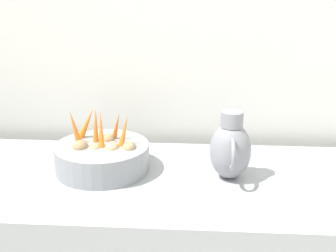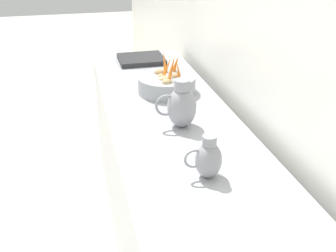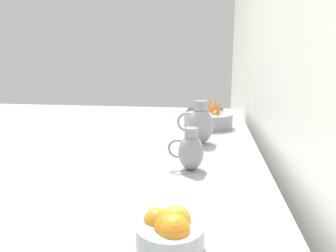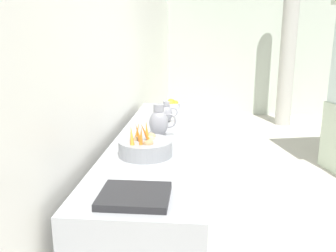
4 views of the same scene
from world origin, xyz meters
The scene contains 6 objects.
tile_wall_left centered at (-1.95, 0.52, 1.50)m, with size 0.10×9.35×3.00m, color white.
prep_counter centered at (-1.50, 0.02, 0.47)m, with size 0.69×2.73×0.94m, color #9EA0A5.
vegetable_colander centered at (-1.55, -0.46, 0.99)m, with size 0.36×0.36×0.23m.
metal_pitcher_tall centered at (-1.51, 0.02, 1.05)m, with size 0.21×0.15×0.25m.
metal_pitcher_short centered at (-1.49, 0.49, 1.02)m, with size 0.16×0.11×0.19m.
counter_sink_basin centered at (-1.50, -1.12, 0.95)m, with size 0.34×0.30×0.04m, color #232326.
Camera 2 is at (-1.02, 1.79, 1.86)m, focal length 42.54 mm.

